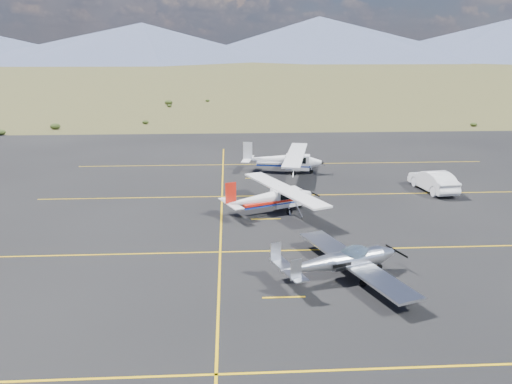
# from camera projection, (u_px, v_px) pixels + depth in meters

# --- Properties ---
(ground) EXTENTS (1600.00, 1600.00, 0.00)m
(ground) POSITION_uv_depth(u_px,v_px,m) (333.00, 264.00, 26.48)
(ground) COLOR #383D1C
(ground) RESTS_ON ground
(apron) EXTENTS (72.00, 72.00, 0.02)m
(apron) POSITION_uv_depth(u_px,v_px,m) (311.00, 221.00, 33.20)
(apron) COLOR black
(apron) RESTS_ON ground
(aircraft_low_wing) EXTENTS (6.58, 8.88, 1.95)m
(aircraft_low_wing) POSITION_uv_depth(u_px,v_px,m) (343.00, 261.00, 24.67)
(aircraft_low_wing) COLOR silver
(aircraft_low_wing) RESTS_ON apron
(aircraft_cessna) EXTENTS (7.19, 9.65, 2.52)m
(aircraft_cessna) POSITION_uv_depth(u_px,v_px,m) (271.00, 197.00, 34.59)
(aircraft_cessna) COLOR white
(aircraft_cessna) RESTS_ON apron
(aircraft_plain) EXTENTS (6.90, 10.93, 2.76)m
(aircraft_plain) POSITION_uv_depth(u_px,v_px,m) (284.00, 160.00, 45.72)
(aircraft_plain) COLOR white
(aircraft_plain) RESTS_ON apron
(sedan) EXTENTS (2.48, 5.33, 1.69)m
(sedan) POSITION_uv_depth(u_px,v_px,m) (433.00, 181.00, 39.91)
(sedan) COLOR white
(sedan) RESTS_ON apron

